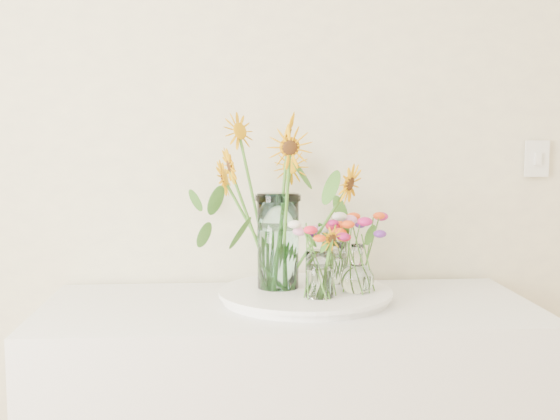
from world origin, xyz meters
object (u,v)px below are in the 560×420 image
object	(u,v)px
mason_jar	(278,242)
small_vase_c	(334,263)
small_vase_a	(320,275)
small_vase_b	(357,269)
tray	(305,296)

from	to	relation	value
mason_jar	small_vase_c	world-z (taller)	mason_jar
mason_jar	small_vase_a	size ratio (longest dim) A/B	2.12
small_vase_a	small_vase_c	bearing A→B (deg)	69.49
small_vase_c	small_vase_a	bearing A→B (deg)	-110.51
mason_jar	small_vase_c	size ratio (longest dim) A/B	2.16
small_vase_a	small_vase_c	xyz separation A→B (m)	(0.07, 0.18, -0.00)
small_vase_b	tray	bearing A→B (deg)	167.81
tray	small_vase_b	xyz separation A→B (m)	(0.15, -0.03, 0.08)
mason_jar	small_vase_b	xyz separation A→B (m)	(0.22, -0.07, -0.07)
tray	small_vase_a	size ratio (longest dim) A/B	3.57
small_vase_a	small_vase_c	world-z (taller)	small_vase_a
mason_jar	small_vase_c	xyz separation A→B (m)	(0.18, 0.06, -0.08)
small_vase_a	small_vase_c	size ratio (longest dim) A/B	1.02
mason_jar	small_vase_b	world-z (taller)	mason_jar
tray	small_vase_b	world-z (taller)	small_vase_b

